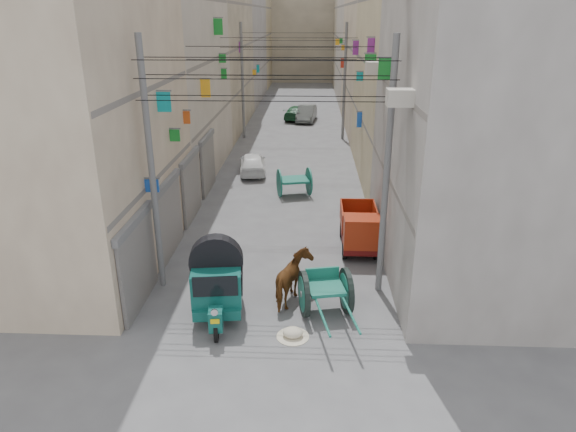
# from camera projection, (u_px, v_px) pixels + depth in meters

# --- Properties ---
(ground) EXTENTS (140.00, 140.00, 0.00)m
(ground) POSITION_uv_depth(u_px,v_px,m) (249.00, 418.00, 11.53)
(ground) COLOR #4C4C4F
(ground) RESTS_ON ground
(building_row_left) EXTENTS (8.00, 62.00, 14.00)m
(building_row_left) POSITION_uv_depth(u_px,v_px,m) (197.00, 41.00, 41.22)
(building_row_left) COLOR beige
(building_row_left) RESTS_ON ground
(building_row_right) EXTENTS (8.00, 62.00, 14.00)m
(building_row_right) POSITION_uv_depth(u_px,v_px,m) (397.00, 42.00, 40.56)
(building_row_right) COLOR #9F9A95
(building_row_right) RESTS_ON ground
(end_cap_building) EXTENTS (22.00, 10.00, 13.00)m
(end_cap_building) POSITION_uv_depth(u_px,v_px,m) (303.00, 30.00, 70.50)
(end_cap_building) COLOR #B8AA91
(end_cap_building) RESTS_ON ground
(shutters_left) EXTENTS (0.18, 14.40, 2.88)m
(shutters_left) POSITION_uv_depth(u_px,v_px,m) (181.00, 199.00, 20.79)
(shutters_left) COLOR #4C4C51
(shutters_left) RESTS_ON ground
(signboards) EXTENTS (8.22, 40.52, 5.67)m
(signboards) POSITION_uv_depth(u_px,v_px,m) (289.00, 106.00, 30.41)
(signboards) COLOR #FAAA1B
(signboards) RESTS_ON ground
(ac_units) EXTENTS (0.70, 6.55, 3.35)m
(ac_units) POSITION_uv_depth(u_px,v_px,m) (389.00, 50.00, 15.78)
(ac_units) COLOR #B1AB9F
(ac_units) RESTS_ON ground
(utility_poles) EXTENTS (7.40, 22.20, 8.00)m
(utility_poles) POSITION_uv_depth(u_px,v_px,m) (286.00, 109.00, 25.87)
(utility_poles) COLOR #5E5F61
(utility_poles) RESTS_ON ground
(overhead_cables) EXTENTS (7.40, 22.52, 1.12)m
(overhead_cables) POSITION_uv_depth(u_px,v_px,m) (283.00, 56.00, 22.44)
(overhead_cables) COLOR black
(overhead_cables) RESTS_ON ground
(auto_rickshaw) EXTENTS (1.81, 2.84, 1.95)m
(auto_rickshaw) POSITION_uv_depth(u_px,v_px,m) (217.00, 280.00, 15.17)
(auto_rickshaw) COLOR black
(auto_rickshaw) RESTS_ON ground
(tonga_cart) EXTENTS (1.73, 3.26, 1.40)m
(tonga_cart) POSITION_uv_depth(u_px,v_px,m) (325.00, 292.00, 15.36)
(tonga_cart) COLOR black
(tonga_cart) RESTS_ON ground
(mini_truck) EXTENTS (1.37, 3.00, 1.68)m
(mini_truck) POSITION_uv_depth(u_px,v_px,m) (360.00, 232.00, 19.36)
(mini_truck) COLOR black
(mini_truck) RESTS_ON ground
(second_cart) EXTENTS (1.86, 1.72, 1.39)m
(second_cart) POSITION_uv_depth(u_px,v_px,m) (294.00, 181.00, 25.47)
(second_cart) COLOR #166150
(second_cart) RESTS_ON ground
(feed_sack) EXTENTS (0.58, 0.46, 0.29)m
(feed_sack) POSITION_uv_depth(u_px,v_px,m) (293.00, 332.00, 14.40)
(feed_sack) COLOR beige
(feed_sack) RESTS_ON ground
(horse) EXTENTS (1.32, 2.04, 1.59)m
(horse) POSITION_uv_depth(u_px,v_px,m) (293.00, 280.00, 15.93)
(horse) COLOR brown
(horse) RESTS_ON ground
(distant_car_white) EXTENTS (1.83, 3.68, 1.20)m
(distant_car_white) POSITION_uv_depth(u_px,v_px,m) (253.00, 163.00, 29.14)
(distant_car_white) COLOR white
(distant_car_white) RESTS_ON ground
(distant_car_grey) EXTENTS (1.82, 4.11, 1.31)m
(distant_car_grey) POSITION_uv_depth(u_px,v_px,m) (307.00, 113.00, 43.44)
(distant_car_grey) COLOR #4C504F
(distant_car_grey) RESTS_ON ground
(distant_car_green) EXTENTS (2.55, 4.29, 1.16)m
(distant_car_green) POSITION_uv_depth(u_px,v_px,m) (298.00, 113.00, 44.16)
(distant_car_green) COLOR #1C5430
(distant_car_green) RESTS_ON ground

